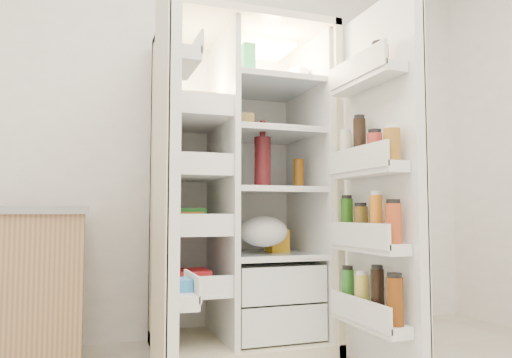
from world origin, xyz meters
name	(u,v)px	position (x,y,z in m)	size (l,w,h in m)	color
wall_back	(196,119)	(0.00, 2.00, 1.35)	(4.00, 0.02, 2.70)	white
refrigerator	(241,215)	(0.19, 1.65, 0.74)	(0.92, 0.70, 1.80)	beige
freezer_door	(167,180)	(-0.33, 1.05, 0.89)	(0.15, 0.40, 1.72)	white
fridge_door	(380,188)	(0.65, 0.96, 0.87)	(0.17, 0.58, 1.72)	white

